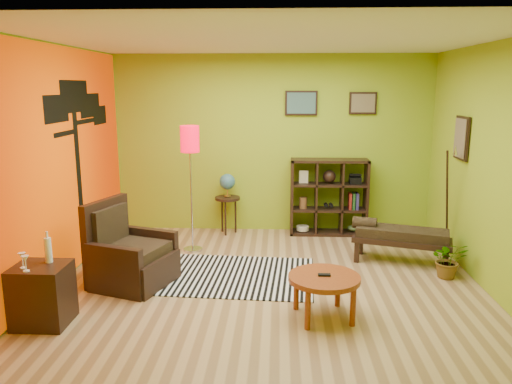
{
  "coord_description": "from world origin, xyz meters",
  "views": [
    {
      "loc": [
        0.1,
        -5.65,
        2.31
      ],
      "look_at": [
        -0.16,
        0.25,
        1.05
      ],
      "focal_mm": 35.0,
      "sensor_mm": 36.0,
      "label": 1
    }
  ],
  "objects_px": {
    "armchair": "(129,259)",
    "globe_table": "(227,188)",
    "bench": "(399,236)",
    "potted_plant": "(448,263)",
    "cube_shelf": "(330,197)",
    "coffee_table": "(324,282)",
    "side_cabinet": "(42,294)",
    "floor_lamp": "(190,150)"
  },
  "relations": [
    {
      "from": "side_cabinet",
      "to": "bench",
      "type": "xyz_separation_m",
      "value": [
        3.91,
        1.93,
        0.06
      ]
    },
    {
      "from": "coffee_table",
      "to": "armchair",
      "type": "distance_m",
      "value": 2.37
    },
    {
      "from": "coffee_table",
      "to": "side_cabinet",
      "type": "bearing_deg",
      "value": -174.57
    },
    {
      "from": "bench",
      "to": "potted_plant",
      "type": "relative_size",
      "value": 2.86
    },
    {
      "from": "coffee_table",
      "to": "potted_plant",
      "type": "distance_m",
      "value": 2.0
    },
    {
      "from": "armchair",
      "to": "globe_table",
      "type": "bearing_deg",
      "value": 65.61
    },
    {
      "from": "globe_table",
      "to": "armchair",
      "type": "bearing_deg",
      "value": -114.39
    },
    {
      "from": "globe_table",
      "to": "bench",
      "type": "xyz_separation_m",
      "value": [
        2.4,
        -1.25,
        -0.36
      ]
    },
    {
      "from": "globe_table",
      "to": "potted_plant",
      "type": "bearing_deg",
      "value": -31.44
    },
    {
      "from": "coffee_table",
      "to": "floor_lamp",
      "type": "height_order",
      "value": "floor_lamp"
    },
    {
      "from": "side_cabinet",
      "to": "armchair",
      "type": "bearing_deg",
      "value": 62.79
    },
    {
      "from": "globe_table",
      "to": "cube_shelf",
      "type": "bearing_deg",
      "value": 1.13
    },
    {
      "from": "coffee_table",
      "to": "globe_table",
      "type": "xyz_separation_m",
      "value": [
        -1.27,
        2.92,
        0.35
      ]
    },
    {
      "from": "cube_shelf",
      "to": "bench",
      "type": "distance_m",
      "value": 1.53
    },
    {
      "from": "armchair",
      "to": "globe_table",
      "type": "distance_m",
      "value": 2.37
    },
    {
      "from": "floor_lamp",
      "to": "cube_shelf",
      "type": "height_order",
      "value": "floor_lamp"
    },
    {
      "from": "side_cabinet",
      "to": "potted_plant",
      "type": "height_order",
      "value": "side_cabinet"
    },
    {
      "from": "side_cabinet",
      "to": "floor_lamp",
      "type": "relative_size",
      "value": 0.52
    },
    {
      "from": "armchair",
      "to": "side_cabinet",
      "type": "distance_m",
      "value": 1.19
    },
    {
      "from": "globe_table",
      "to": "potted_plant",
      "type": "distance_m",
      "value": 3.43
    },
    {
      "from": "side_cabinet",
      "to": "cube_shelf",
      "type": "relative_size",
      "value": 0.77
    },
    {
      "from": "coffee_table",
      "to": "potted_plant",
      "type": "xyz_separation_m",
      "value": [
        1.62,
        1.15,
        -0.2
      ]
    },
    {
      "from": "coffee_table",
      "to": "side_cabinet",
      "type": "xyz_separation_m",
      "value": [
        -2.77,
        -0.26,
        -0.08
      ]
    },
    {
      "from": "globe_table",
      "to": "bench",
      "type": "relative_size",
      "value": 0.72
    },
    {
      "from": "potted_plant",
      "to": "cube_shelf",
      "type": "bearing_deg",
      "value": 125.47
    },
    {
      "from": "coffee_table",
      "to": "side_cabinet",
      "type": "distance_m",
      "value": 2.79
    },
    {
      "from": "armchair",
      "to": "globe_table",
      "type": "height_order",
      "value": "armchair"
    },
    {
      "from": "cube_shelf",
      "to": "potted_plant",
      "type": "relative_size",
      "value": 2.58
    },
    {
      "from": "armchair",
      "to": "cube_shelf",
      "type": "bearing_deg",
      "value": 39.95
    },
    {
      "from": "cube_shelf",
      "to": "bench",
      "type": "bearing_deg",
      "value": -58.21
    },
    {
      "from": "coffee_table",
      "to": "cube_shelf",
      "type": "height_order",
      "value": "cube_shelf"
    },
    {
      "from": "floor_lamp",
      "to": "bench",
      "type": "distance_m",
      "value": 3.04
    },
    {
      "from": "floor_lamp",
      "to": "potted_plant",
      "type": "xyz_separation_m",
      "value": [
        3.31,
        -0.89,
        -1.26
      ]
    },
    {
      "from": "floor_lamp",
      "to": "cube_shelf",
      "type": "bearing_deg",
      "value": 24.28
    },
    {
      "from": "armchair",
      "to": "potted_plant",
      "type": "distance_m",
      "value": 3.87
    },
    {
      "from": "cube_shelf",
      "to": "bench",
      "type": "relative_size",
      "value": 0.9
    },
    {
      "from": "coffee_table",
      "to": "bench",
      "type": "height_order",
      "value": "bench"
    },
    {
      "from": "bench",
      "to": "potted_plant",
      "type": "distance_m",
      "value": 0.73
    },
    {
      "from": "armchair",
      "to": "side_cabinet",
      "type": "relative_size",
      "value": 1.13
    },
    {
      "from": "cube_shelf",
      "to": "potted_plant",
      "type": "height_order",
      "value": "cube_shelf"
    },
    {
      "from": "coffee_table",
      "to": "armchair",
      "type": "xyz_separation_m",
      "value": [
        -2.23,
        0.79,
        -0.08
      ]
    },
    {
      "from": "side_cabinet",
      "to": "potted_plant",
      "type": "xyz_separation_m",
      "value": [
        4.4,
        1.41,
        -0.13
      ]
    }
  ]
}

